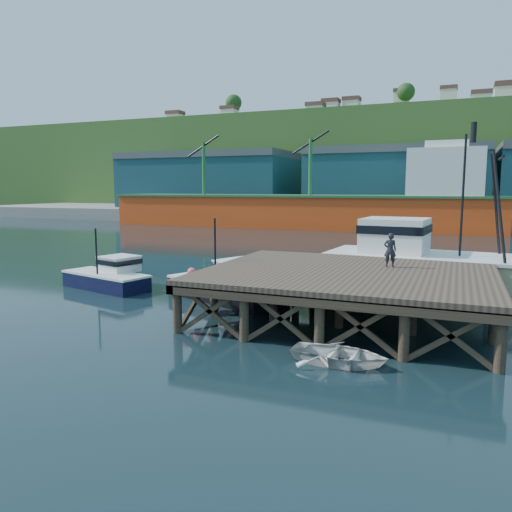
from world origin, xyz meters
The scene contains 12 objects.
ground centered at (0.00, 0.00, 0.00)m, with size 300.00×300.00×0.00m, color black.
wharf centered at (5.50, -0.19, 1.94)m, with size 12.00×10.00×2.62m.
far_quay centered at (0.00, 70.00, 1.00)m, with size 160.00×40.00×2.00m, color gray.
warehouse_left centered at (-35.00, 65.00, 6.50)m, with size 32.00×16.00×9.00m, color #17444D.
warehouse_mid centered at (0.00, 65.00, 6.50)m, with size 28.00×16.00×9.00m, color #17444D.
cargo_ship centered at (-8.46, 48.00, 3.31)m, with size 55.50×10.00×13.75m.
hillside centered at (0.00, 100.00, 11.00)m, with size 220.00×50.00×22.00m, color #2D511E.
boat_navy centered at (-8.37, 1.49, 0.69)m, with size 5.84×3.73×3.45m.
boat_black centered at (-0.86, 1.55, 0.77)m, with size 7.18×5.98×4.17m.
trawler centered at (9.11, 6.64, 1.72)m, with size 12.79×5.52×8.34m.
dinghy centered at (6.46, -5.80, 0.32)m, with size 2.24×3.14×0.65m, color silver.
dockworker centered at (7.04, 1.59, 2.89)m, with size 0.56×0.37×1.53m, color black.
Camera 1 is at (9.81, -21.15, 5.65)m, focal length 35.00 mm.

